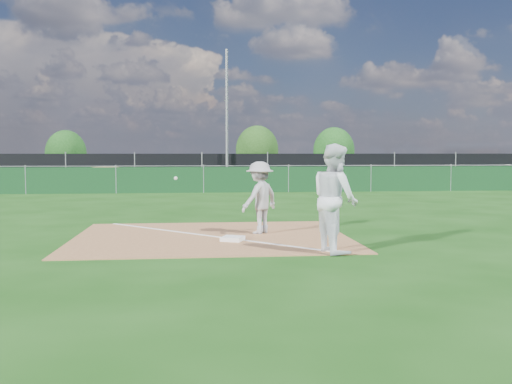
% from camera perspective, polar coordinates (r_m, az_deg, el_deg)
% --- Properties ---
extents(ground, '(90.00, 90.00, 0.00)m').
position_cam_1_polar(ground, '(21.68, -5.09, -1.01)').
color(ground, '#13430E').
rests_on(ground, ground).
extents(infield_dirt, '(6.00, 5.00, 0.02)m').
position_cam_1_polar(infield_dirt, '(12.73, -4.48, -4.48)').
color(infield_dirt, '#98653D').
rests_on(infield_dirt, ground).
extents(foul_line, '(5.01, 5.01, 0.01)m').
position_cam_1_polar(foul_line, '(12.73, -4.48, -4.41)').
color(foul_line, white).
rests_on(foul_line, infield_dirt).
extents(green_fence, '(44.00, 0.05, 1.20)m').
position_cam_1_polar(green_fence, '(26.62, -5.26, 1.22)').
color(green_fence, '#0E3517').
rests_on(green_fence, ground).
extents(dirt_mound, '(3.38, 2.60, 1.17)m').
position_cam_1_polar(dirt_mound, '(30.48, -14.79, 1.42)').
color(dirt_mound, '#977649').
rests_on(dirt_mound, ground).
extents(black_fence, '(46.00, 0.04, 1.80)m').
position_cam_1_polar(black_fence, '(34.61, -5.43, 2.35)').
color(black_fence, black).
rests_on(black_fence, ground).
extents(parking_lot, '(46.00, 9.00, 0.01)m').
position_cam_1_polar(parking_lot, '(39.64, -5.49, 1.26)').
color(parking_lot, black).
rests_on(parking_lot, ground).
extents(light_pole, '(0.16, 0.16, 8.00)m').
position_cam_1_polar(light_pole, '(34.40, -2.94, 7.52)').
color(light_pole, slate).
rests_on(light_pole, ground).
extents(first_base, '(0.56, 0.56, 0.09)m').
position_cam_1_polar(first_base, '(12.08, -2.34, -4.67)').
color(first_base, white).
rests_on(first_base, infield_dirt).
extents(play_at_first, '(2.55, 1.17, 1.65)m').
position_cam_1_polar(play_at_first, '(13.08, 0.38, -0.56)').
color(play_at_first, '#B6B6B9').
rests_on(play_at_first, infield_dirt).
extents(runner, '(0.98, 1.14, 2.05)m').
position_cam_1_polar(runner, '(10.76, 7.90, -0.63)').
color(runner, white).
rests_on(runner, ground).
extents(car_left, '(4.39, 2.02, 1.46)m').
position_cam_1_polar(car_left, '(39.49, -14.68, 2.21)').
color(car_left, '#9EA1A5').
rests_on(car_left, parking_lot).
extents(car_mid, '(4.11, 1.54, 1.34)m').
position_cam_1_polar(car_mid, '(39.71, -5.91, 2.24)').
color(car_mid, black).
rests_on(car_mid, parking_lot).
extents(car_right, '(4.28, 1.82, 1.23)m').
position_cam_1_polar(car_right, '(39.89, 3.79, 2.18)').
color(car_right, black).
rests_on(car_right, parking_lot).
extents(tree_left, '(2.98, 2.98, 3.53)m').
position_cam_1_polar(tree_left, '(44.83, -18.47, 3.71)').
color(tree_left, '#382316').
rests_on(tree_left, ground).
extents(tree_mid, '(3.36, 3.36, 3.99)m').
position_cam_1_polar(tree_mid, '(44.94, 0.11, 4.21)').
color(tree_mid, '#382316').
rests_on(tree_mid, ground).
extents(tree_right, '(3.28, 3.28, 3.89)m').
position_cam_1_polar(tree_right, '(46.20, 7.79, 4.11)').
color(tree_right, '#382316').
rests_on(tree_right, ground).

